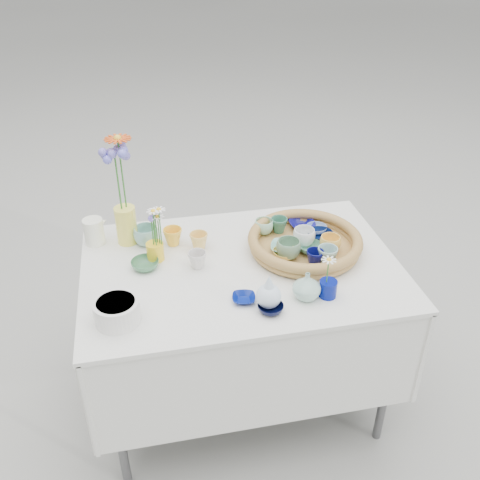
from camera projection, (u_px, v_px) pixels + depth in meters
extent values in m
plane|color=#A4A49C|center=(241.00, 396.00, 2.55)|extent=(80.00, 80.00, 0.00)
imported|color=navy|center=(302.00, 224.00, 2.35)|extent=(0.12, 0.12, 0.03)
imported|color=#07153E|center=(320.00, 236.00, 2.26)|extent=(0.14, 0.14, 0.03)
imported|color=#F7C051|center=(330.00, 244.00, 2.18)|extent=(0.09, 0.09, 0.07)
imported|color=#549074|center=(311.00, 248.00, 2.18)|extent=(0.11, 0.11, 0.03)
imported|color=gray|center=(288.00, 249.00, 2.13)|extent=(0.13, 0.13, 0.08)
imported|color=#75BAAE|center=(285.00, 248.00, 2.19)|extent=(0.15, 0.15, 0.03)
imported|color=#A4DFBC|center=(264.00, 227.00, 2.30)|extent=(0.09, 0.09, 0.06)
imported|color=white|center=(304.00, 237.00, 2.22)|extent=(0.12, 0.12, 0.07)
imported|color=#8AA9DC|center=(316.00, 229.00, 2.31)|extent=(0.09, 0.09, 0.03)
imported|color=#0A0D53|center=(315.00, 258.00, 2.09)|extent=(0.08, 0.08, 0.06)
imported|color=#FFD960|center=(285.00, 254.00, 2.15)|extent=(0.13, 0.13, 0.03)
imported|color=#8EB5AC|center=(327.00, 256.00, 2.10)|extent=(0.10, 0.10, 0.07)
imported|color=#357056|center=(279.00, 225.00, 2.30)|extent=(0.09, 0.09, 0.07)
imported|color=yellow|center=(173.00, 237.00, 2.25)|extent=(0.09, 0.09, 0.07)
imported|color=#F6C65F|center=(199.00, 241.00, 2.23)|extent=(0.10, 0.10, 0.07)
imported|color=#3D744C|center=(145.00, 264.00, 2.11)|extent=(0.12, 0.12, 0.03)
imported|color=silver|center=(197.00, 260.00, 2.11)|extent=(0.10, 0.10, 0.07)
imported|color=navy|center=(244.00, 299.00, 1.94)|extent=(0.10, 0.10, 0.02)
imported|color=#7DB4AA|center=(146.00, 236.00, 2.25)|extent=(0.13, 0.13, 0.08)
imported|color=black|center=(271.00, 308.00, 1.89)|extent=(0.11, 0.11, 0.03)
imported|color=#99C3B2|center=(307.00, 286.00, 1.93)|extent=(0.12, 0.12, 0.11)
cylinder|color=#031073|center=(328.00, 289.00, 1.95)|extent=(0.08, 0.08, 0.07)
cylinder|color=#FAEE58|center=(126.00, 225.00, 2.24)|extent=(0.10, 0.10, 0.16)
cylinder|color=yellow|center=(155.00, 251.00, 2.15)|extent=(0.09, 0.09, 0.08)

